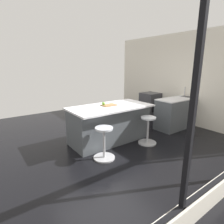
{
  "coord_description": "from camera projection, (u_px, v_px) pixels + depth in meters",
  "views": [
    {
      "loc": [
        2.56,
        3.68,
        1.88
      ],
      "look_at": [
        0.01,
        0.2,
        0.77
      ],
      "focal_mm": 29.68,
      "sensor_mm": 36.0,
      "label": 1
    }
  ],
  "objects": [
    {
      "name": "kitchen_island",
      "position": [
        110.0,
        123.0,
        4.61
      ],
      "size": [
        2.01,
        1.03,
        0.9
      ],
      "color": "#4C5156",
      "rests_on": "ground_plane"
    },
    {
      "name": "interior_partition_left",
      "position": [
        179.0,
        79.0,
        6.1
      ],
      "size": [
        0.12,
        5.46,
        2.85
      ],
      "color": "silver",
      "rests_on": "ground_plane"
    },
    {
      "name": "apple_green",
      "position": [
        104.0,
        104.0,
        4.48
      ],
      "size": [
        0.08,
        0.08,
        0.08
      ],
      "primitive_type": "sphere",
      "color": "#609E2D",
      "rests_on": "cutting_board"
    },
    {
      "name": "sink_cabinet",
      "position": [
        183.0,
        111.0,
        5.77
      ],
      "size": [
        1.99,
        0.6,
        1.18
      ],
      "color": "#4C5156",
      "rests_on": "ground_plane"
    },
    {
      "name": "oven_range",
      "position": [
        150.0,
        105.0,
        6.83
      ],
      "size": [
        0.6,
        0.61,
        0.87
      ],
      "color": "#38383D",
      "rests_on": "ground_plane"
    },
    {
      "name": "stool_by_window",
      "position": [
        148.0,
        131.0,
        4.47
      ],
      "size": [
        0.44,
        0.44,
        0.67
      ],
      "color": "#B7B7BC",
      "rests_on": "ground_plane"
    },
    {
      "name": "ground_plane",
      "position": [
        108.0,
        139.0,
        4.81
      ],
      "size": [
        7.48,
        7.48,
        0.0
      ],
      "primitive_type": "plane",
      "color": "black"
    },
    {
      "name": "stool_middle",
      "position": [
        104.0,
        144.0,
        3.74
      ],
      "size": [
        0.44,
        0.44,
        0.67
      ],
      "color": "#B7B7BC",
      "rests_on": "ground_plane"
    },
    {
      "name": "cutting_board",
      "position": [
        109.0,
        105.0,
        4.53
      ],
      "size": [
        0.36,
        0.24,
        0.02
      ],
      "primitive_type": "cube",
      "color": "olive",
      "rests_on": "kitchen_island"
    }
  ]
}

